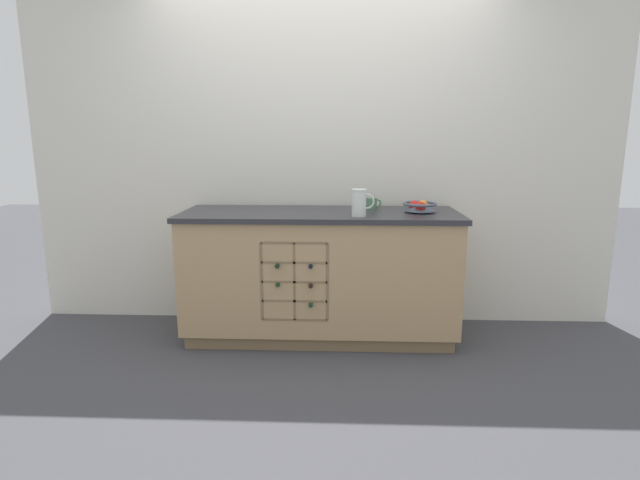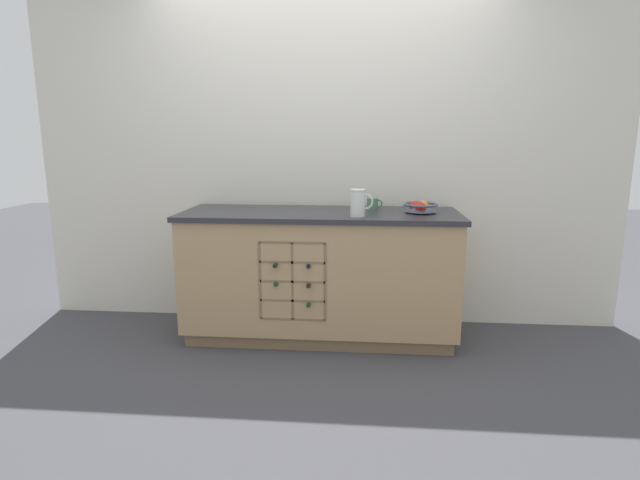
{
  "view_description": "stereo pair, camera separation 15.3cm",
  "coord_description": "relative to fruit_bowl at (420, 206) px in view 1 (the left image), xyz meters",
  "views": [
    {
      "loc": [
        0.14,
        -3.4,
        1.4
      ],
      "look_at": [
        0.0,
        0.0,
        0.7
      ],
      "focal_mm": 28.0,
      "sensor_mm": 36.0,
      "label": 1
    },
    {
      "loc": [
        0.29,
        -3.39,
        1.4
      ],
      "look_at": [
        0.0,
        0.0,
        0.7
      ],
      "focal_mm": 28.0,
      "sensor_mm": 36.0,
      "label": 2
    }
  ],
  "objects": [
    {
      "name": "ground_plane",
      "position": [
        -0.68,
        -0.01,
        -0.94
      ],
      "size": [
        14.0,
        14.0,
        0.0
      ],
      "primitive_type": "plane",
      "color": "#424247"
    },
    {
      "name": "back_wall",
      "position": [
        -0.68,
        0.37,
        0.33
      ],
      "size": [
        4.4,
        0.06,
        2.55
      ],
      "primitive_type": "cube",
      "color": "silver",
      "rests_on": "ground_plane"
    },
    {
      "name": "kitchen_island",
      "position": [
        -0.68,
        -0.02,
        -0.49
      ],
      "size": [
        1.91,
        0.68,
        0.9
      ],
      "color": "olive",
      "rests_on": "ground_plane"
    },
    {
      "name": "fruit_bowl",
      "position": [
        0.0,
        0.0,
        0.0
      ],
      "size": [
        0.23,
        0.23,
        0.08
      ],
      "color": "#4C5666",
      "rests_on": "kitchen_island"
    },
    {
      "name": "white_pitcher",
      "position": [
        -0.42,
        -0.2,
        0.05
      ],
      "size": [
        0.15,
        0.1,
        0.18
      ],
      "color": "silver",
      "rests_on": "kitchen_island"
    },
    {
      "name": "ceramic_mug",
      "position": [
        -0.32,
        0.16,
        -0.0
      ],
      "size": [
        0.11,
        0.08,
        0.08
      ],
      "color": "#4C7A56",
      "rests_on": "kitchen_island"
    }
  ]
}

